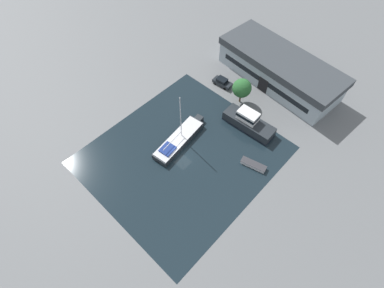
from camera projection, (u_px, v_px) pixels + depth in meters
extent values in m
plane|color=slate|center=(183.00, 155.00, 54.48)|extent=(440.00, 440.00, 0.00)
cube|color=black|center=(183.00, 155.00, 54.48)|extent=(29.19, 32.22, 0.01)
cube|color=#99A8B2|center=(279.00, 72.00, 64.01)|extent=(27.02, 12.39, 4.66)
cube|color=#383D42|center=(282.00, 60.00, 61.47)|extent=(27.83, 12.76, 1.57)
cube|color=black|center=(263.00, 85.00, 62.68)|extent=(2.39, 0.29, 3.26)
cube|color=black|center=(264.00, 82.00, 61.92)|extent=(22.17, 2.15, 1.16)
cylinder|color=brown|center=(240.00, 97.00, 61.29)|extent=(0.34, 0.34, 2.29)
sphere|color=#28602D|center=(242.00, 88.00, 59.18)|extent=(3.84, 3.84, 3.84)
cube|color=#1E2328|center=(222.00, 83.00, 64.50)|extent=(4.35, 2.16, 0.74)
cube|color=black|center=(222.00, 80.00, 64.00)|extent=(2.31, 1.78, 0.64)
cube|color=black|center=(226.00, 82.00, 63.63)|extent=(0.16, 1.46, 0.51)
cylinder|color=black|center=(229.00, 84.00, 64.68)|extent=(0.61, 0.25, 0.60)
cylinder|color=black|center=(225.00, 89.00, 63.95)|extent=(0.61, 0.25, 0.60)
cylinder|color=black|center=(220.00, 79.00, 65.63)|extent=(0.61, 0.25, 0.60)
cylinder|color=black|center=(215.00, 83.00, 64.90)|extent=(0.61, 0.25, 0.60)
cube|color=#23282D|center=(179.00, 140.00, 55.73)|extent=(4.54, 11.90, 1.12)
cube|color=#23282D|center=(199.00, 119.00, 58.70)|extent=(1.57, 1.36, 1.12)
cube|color=silver|center=(179.00, 138.00, 55.24)|extent=(4.36, 11.43, 0.08)
cylinder|color=silver|center=(181.00, 118.00, 51.60)|extent=(0.16, 0.16, 9.85)
cylinder|color=silver|center=(172.00, 141.00, 53.51)|extent=(0.73, 5.20, 0.12)
cube|color=navy|center=(168.00, 149.00, 53.61)|extent=(2.52, 2.80, 0.30)
cube|color=#23282D|center=(249.00, 124.00, 57.49)|extent=(10.38, 3.86, 1.94)
cube|color=black|center=(248.00, 126.00, 58.17)|extent=(10.49, 3.93, 0.18)
cube|color=white|center=(248.00, 116.00, 56.13)|extent=(4.00, 2.60, 1.87)
cube|color=black|center=(248.00, 115.00, 55.98)|extent=(4.09, 2.67, 0.60)
cube|color=silver|center=(253.00, 165.00, 52.92)|extent=(4.60, 2.31, 0.59)
cube|color=#333338|center=(254.00, 164.00, 52.64)|extent=(4.79, 2.43, 0.08)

